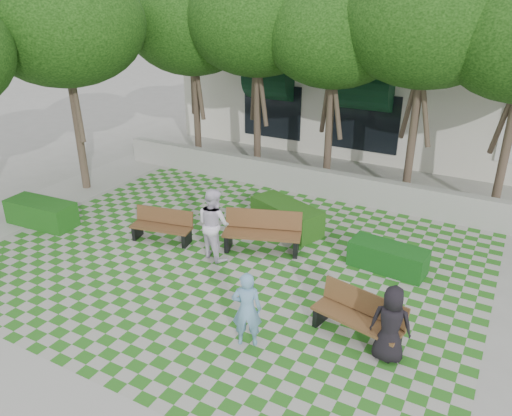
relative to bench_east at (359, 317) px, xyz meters
The scene contains 15 objects.
ground 3.78m from the bench_east, behind, with size 90.00×90.00×0.00m, color gray.
lawn 3.98m from the bench_east, 161.28° to the left, with size 12.00×12.00×0.00m, color #2B721E.
sidewalk_west 11.03m from the bench_east, behind, with size 2.00×12.00×0.01m, color #9E9B93.
retaining_wall 7.48m from the bench_east, 120.08° to the left, with size 15.00×0.36×0.90m, color #9E9B93.
bench_east is the anchor object (origin of this frame).
bench_mid 4.00m from the bench_east, 145.95° to the left, with size 2.11×1.30×1.05m.
bench_west 6.11m from the bench_east, 166.54° to the left, with size 1.74×0.87×0.87m.
hedge_east 2.85m from the bench_east, 93.75° to the left, with size 1.84×0.73×0.64m, color #124615.
hedge_midright 4.95m from the bench_east, 132.00° to the left, with size 2.19×0.88×0.77m, color #1E4A13.
hedge_west 9.65m from the bench_east, behind, with size 2.06×0.83×0.72m, color #174E14.
person_blue 2.20m from the bench_east, 145.95° to the right, with size 0.57×0.38×1.57m, color #6D9FC8.
person_dark 0.82m from the bench_east, 25.76° to the right, with size 0.74×0.48×1.52m, color black.
person_white 4.46m from the bench_east, 162.32° to the left, with size 0.90×0.70×1.86m, color white.
tree_row 9.62m from the bench_east, 132.03° to the left, with size 17.70×13.40×7.41m.
building 14.77m from the bench_east, 101.09° to the left, with size 18.00×8.92×5.15m.
Camera 1 is at (5.85, -8.23, 6.31)m, focal length 35.00 mm.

